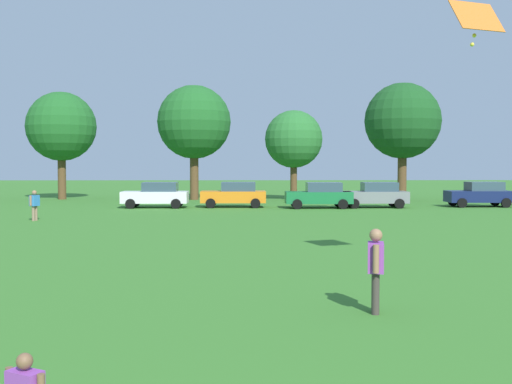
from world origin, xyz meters
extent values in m
plane|color=#387528|center=(0.00, 30.00, 0.00)|extent=(160.00, 160.00, 0.00)
sphere|color=brown|center=(-0.25, 3.71, 0.97)|extent=(0.16, 0.16, 0.16)
cylinder|color=#3F3833|center=(4.34, 9.46, 0.40)|extent=(0.15, 0.15, 0.80)
cylinder|color=#3F3833|center=(4.39, 9.69, 0.40)|extent=(0.15, 0.15, 0.80)
cube|color=purple|center=(4.36, 9.58, 1.08)|extent=(0.40, 0.58, 0.56)
cylinder|color=#936B4C|center=(4.30, 9.25, 1.09)|extent=(0.12, 0.12, 0.53)
cylinder|color=#936B4C|center=(4.43, 9.90, 1.09)|extent=(0.12, 0.12, 0.53)
sphere|color=#936B4C|center=(4.36, 9.58, 1.50)|extent=(0.25, 0.25, 0.25)
cylinder|color=#8C7259|center=(-8.74, 29.49, 0.38)|extent=(0.14, 0.14, 0.76)
cylinder|color=#8C7259|center=(-8.81, 29.27, 0.38)|extent=(0.14, 0.14, 0.76)
cube|color=#337FCC|center=(-8.77, 29.38, 1.02)|extent=(0.42, 0.57, 0.54)
cylinder|color=#936B4C|center=(-8.68, 29.68, 1.04)|extent=(0.11, 0.11, 0.50)
cylinder|color=#936B4C|center=(-8.87, 29.08, 1.04)|extent=(0.11, 0.11, 0.50)
sphere|color=#936B4C|center=(-8.77, 29.38, 1.43)|extent=(0.24, 0.24, 0.24)
cube|color=orange|center=(7.52, 13.03, 6.47)|extent=(1.40, 0.98, 0.81)
sphere|color=yellow|center=(7.52, 13.03, 6.22)|extent=(0.10, 0.10, 0.10)
sphere|color=yellow|center=(7.47, 13.03, 6.00)|extent=(0.10, 0.10, 0.10)
sphere|color=yellow|center=(7.42, 13.03, 5.78)|extent=(0.10, 0.10, 0.10)
cube|color=white|center=(-4.04, 38.79, 0.70)|extent=(4.30, 1.80, 0.76)
cube|color=#334756|center=(-3.70, 38.79, 1.38)|extent=(2.24, 1.58, 0.60)
cylinder|color=black|center=(-5.50, 37.89, 0.32)|extent=(0.64, 0.22, 0.64)
cylinder|color=black|center=(-5.50, 39.69, 0.32)|extent=(0.64, 0.22, 0.64)
cylinder|color=black|center=(-2.58, 37.89, 0.32)|extent=(0.64, 0.22, 0.64)
cylinder|color=black|center=(-2.58, 39.69, 0.32)|extent=(0.64, 0.22, 0.64)
cube|color=orange|center=(1.10, 39.16, 0.70)|extent=(4.30, 1.80, 0.76)
cube|color=#334756|center=(1.44, 39.16, 1.38)|extent=(2.24, 1.58, 0.60)
cylinder|color=black|center=(-0.36, 38.26, 0.32)|extent=(0.64, 0.22, 0.64)
cylinder|color=black|center=(-0.36, 40.06, 0.32)|extent=(0.64, 0.22, 0.64)
cylinder|color=black|center=(2.56, 38.26, 0.32)|extent=(0.64, 0.22, 0.64)
cylinder|color=black|center=(2.56, 40.06, 0.32)|extent=(0.64, 0.22, 0.64)
cube|color=#196B38|center=(6.67, 38.19, 0.70)|extent=(4.30, 1.80, 0.76)
cube|color=#334756|center=(7.01, 38.19, 1.38)|extent=(2.24, 1.58, 0.60)
cylinder|color=black|center=(5.21, 37.29, 0.32)|extent=(0.64, 0.22, 0.64)
cylinder|color=black|center=(5.21, 39.09, 0.32)|extent=(0.64, 0.22, 0.64)
cylinder|color=black|center=(8.13, 37.29, 0.32)|extent=(0.64, 0.22, 0.64)
cylinder|color=black|center=(8.13, 39.09, 0.32)|extent=(0.64, 0.22, 0.64)
cube|color=slate|center=(10.40, 38.62, 0.70)|extent=(4.30, 1.80, 0.76)
cube|color=#334756|center=(10.74, 38.62, 1.38)|extent=(2.24, 1.58, 0.60)
cylinder|color=black|center=(8.94, 37.72, 0.32)|extent=(0.64, 0.22, 0.64)
cylinder|color=black|center=(8.94, 39.52, 0.32)|extent=(0.64, 0.22, 0.64)
cylinder|color=black|center=(11.86, 37.72, 0.32)|extent=(0.64, 0.22, 0.64)
cylinder|color=black|center=(11.86, 39.52, 0.32)|extent=(0.64, 0.22, 0.64)
cube|color=#141E4C|center=(17.63, 39.31, 0.70)|extent=(4.30, 1.80, 0.76)
cube|color=#334756|center=(17.98, 39.31, 1.38)|extent=(2.24, 1.58, 0.60)
cylinder|color=black|center=(16.17, 38.41, 0.32)|extent=(0.64, 0.22, 0.64)
cylinder|color=black|center=(16.17, 40.21, 0.32)|extent=(0.64, 0.22, 0.64)
cylinder|color=black|center=(19.10, 38.41, 0.32)|extent=(0.64, 0.22, 0.64)
cylinder|color=black|center=(19.10, 40.21, 0.32)|extent=(0.64, 0.22, 0.64)
cylinder|color=brown|center=(-13.06, 48.84, 1.78)|extent=(0.66, 0.66, 3.56)
sphere|color=#1E5B23|center=(-13.06, 48.84, 5.94)|extent=(5.62, 5.62, 5.62)
cylinder|color=brown|center=(-2.22, 48.13, 1.87)|extent=(0.69, 0.69, 3.75)
sphere|color=#1E5B23|center=(-2.22, 48.13, 6.26)|extent=(5.92, 5.92, 5.92)
cylinder|color=brown|center=(5.78, 47.49, 1.46)|extent=(0.54, 0.54, 2.92)
sphere|color=#286B2D|center=(5.78, 47.49, 4.87)|extent=(4.60, 4.60, 4.60)
cylinder|color=brown|center=(14.18, 46.25, 1.87)|extent=(0.69, 0.69, 3.75)
sphere|color=#194C1E|center=(14.18, 46.25, 6.26)|extent=(5.91, 5.91, 5.91)
camera|label=1|loc=(1.86, -2.21, 2.85)|focal=43.70mm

